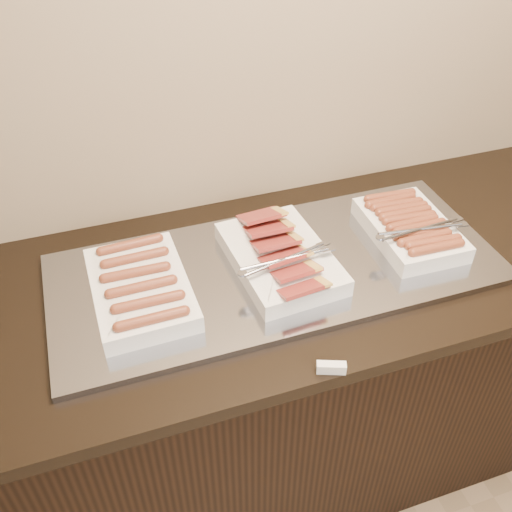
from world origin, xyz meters
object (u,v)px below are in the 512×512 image
at_px(warming_tray, 277,269).
at_px(dish_left, 141,287).
at_px(dish_right, 411,227).
at_px(counter, 280,374).
at_px(dish_center, 280,257).

height_order(warming_tray, dish_left, dish_left).
bearing_deg(dish_left, warming_tray, -1.24).
bearing_deg(warming_tray, dish_right, -0.64).
distance_m(counter, dish_left, 0.63).
bearing_deg(counter, dish_right, -0.68).
xyz_separation_m(counter, dish_right, (0.38, -0.00, 0.50)).
bearing_deg(counter, warming_tray, 180.00).
distance_m(warming_tray, dish_left, 0.37).
xyz_separation_m(dish_left, dish_center, (0.37, -0.00, 0.00)).
height_order(counter, warming_tray, warming_tray).
height_order(warming_tray, dish_center, dish_center).
relative_size(dish_left, dish_right, 1.09).
bearing_deg(warming_tray, dish_center, -27.87).
xyz_separation_m(counter, dish_left, (-0.39, 0.00, 0.50)).
xyz_separation_m(warming_tray, dish_center, (0.01, -0.00, 0.04)).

